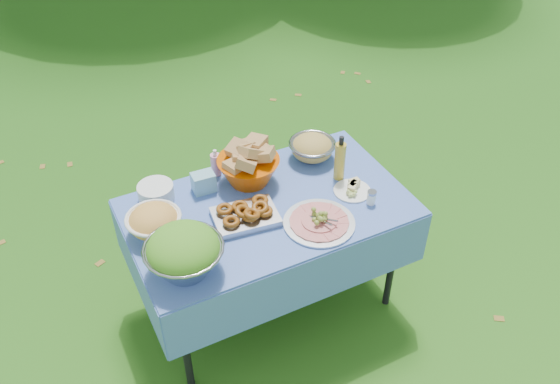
# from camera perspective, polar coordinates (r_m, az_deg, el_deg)

# --- Properties ---
(ground) EXTENTS (80.00, 80.00, 0.00)m
(ground) POSITION_cam_1_polar(r_m,az_deg,el_deg) (3.64, -0.98, -10.48)
(ground) COLOR #0E3C0A
(ground) RESTS_ON ground
(picnic_table) EXTENTS (1.46, 0.86, 0.76)m
(picnic_table) POSITION_cam_1_polar(r_m,az_deg,el_deg) (3.35, -1.05, -6.30)
(picnic_table) COLOR #84AEFF
(picnic_table) RESTS_ON ground
(salad_bowl) EXTENTS (0.38, 0.38, 0.24)m
(salad_bowl) POSITION_cam_1_polar(r_m,az_deg,el_deg) (2.71, -9.24, -5.74)
(salad_bowl) COLOR #93969C
(salad_bowl) RESTS_ON picnic_table
(pasta_bowl_white) EXTENTS (0.36, 0.36, 0.15)m
(pasta_bowl_white) POSITION_cam_1_polar(r_m,az_deg,el_deg) (2.96, -12.06, -2.75)
(pasta_bowl_white) COLOR white
(pasta_bowl_white) RESTS_ON picnic_table
(plate_stack) EXTENTS (0.23, 0.23, 0.09)m
(plate_stack) POSITION_cam_1_polar(r_m,az_deg,el_deg) (3.18, -11.86, -0.01)
(plate_stack) COLOR white
(plate_stack) RESTS_ON picnic_table
(wipes_box) EXTENTS (0.12, 0.09, 0.11)m
(wipes_box) POSITION_cam_1_polar(r_m,az_deg,el_deg) (3.19, -7.37, 0.94)
(wipes_box) COLOR #78B7CA
(wipes_box) RESTS_ON picnic_table
(sanitizer_bottle) EXTENTS (0.06, 0.06, 0.16)m
(sanitizer_bottle) POSITION_cam_1_polar(r_m,az_deg,el_deg) (3.28, -6.21, 2.87)
(sanitizer_bottle) COLOR pink
(sanitizer_bottle) RESTS_ON picnic_table
(bread_bowl) EXTENTS (0.38, 0.38, 0.23)m
(bread_bowl) POSITION_cam_1_polar(r_m,az_deg,el_deg) (3.19, -3.06, 2.65)
(bread_bowl) COLOR #CD4D00
(bread_bowl) RESTS_ON picnic_table
(pasta_bowl_steel) EXTENTS (0.29, 0.29, 0.14)m
(pasta_bowl_steel) POSITION_cam_1_polar(r_m,az_deg,el_deg) (3.39, 3.11, 4.31)
(pasta_bowl_steel) COLOR #93969C
(pasta_bowl_steel) RESTS_ON picnic_table
(fried_tray) EXTENTS (0.35, 0.27, 0.08)m
(fried_tray) POSITION_cam_1_polar(r_m,az_deg,el_deg) (2.99, -3.35, -2.14)
(fried_tray) COLOR #AFB0B4
(fried_tray) RESTS_ON picnic_table
(charcuterie_platter) EXTENTS (0.38, 0.38, 0.08)m
(charcuterie_platter) POSITION_cam_1_polar(r_m,az_deg,el_deg) (2.97, 3.81, -2.48)
(charcuterie_platter) COLOR silver
(charcuterie_platter) RESTS_ON picnic_table
(oil_bottle) EXTENTS (0.07, 0.07, 0.27)m
(oil_bottle) POSITION_cam_1_polar(r_m,az_deg,el_deg) (3.21, 5.80, 3.30)
(oil_bottle) COLOR gold
(oil_bottle) RESTS_ON picnic_table
(cheese_plate) EXTENTS (0.24, 0.24, 0.05)m
(cheese_plate) POSITION_cam_1_polar(r_m,az_deg,el_deg) (3.19, 6.99, 0.43)
(cheese_plate) COLOR white
(cheese_plate) RESTS_ON picnic_table
(shaker) EXTENTS (0.05, 0.05, 0.08)m
(shaker) POSITION_cam_1_polar(r_m,az_deg,el_deg) (3.12, 8.80, -0.51)
(shaker) COLOR white
(shaker) RESTS_ON picnic_table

